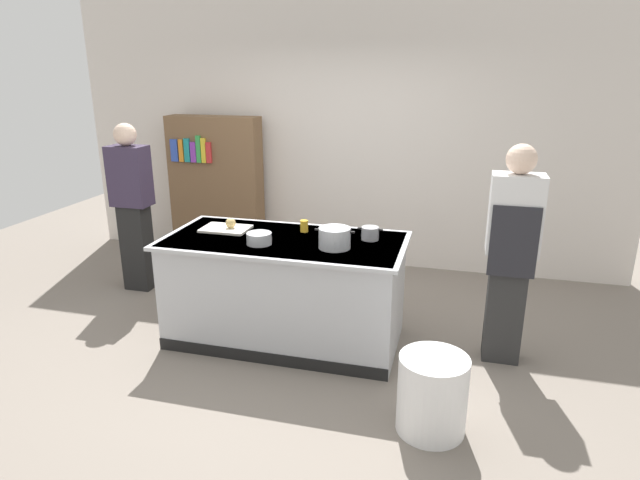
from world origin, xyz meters
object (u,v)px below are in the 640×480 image
(onion, at_px, (231,223))
(person_chef, at_px, (511,251))
(mixing_bowl, at_px, (259,238))
(person_guest, at_px, (133,204))
(sauce_pan, at_px, (370,233))
(stock_pot, at_px, (335,238))
(juice_cup, at_px, (304,226))
(bookshelf, at_px, (216,189))
(trash_bin, at_px, (432,394))

(onion, height_order, person_chef, person_chef)
(mixing_bowl, relative_size, person_chef, 0.12)
(mixing_bowl, bearing_deg, person_guest, 153.54)
(sauce_pan, bearing_deg, person_chef, -2.34)
(stock_pot, xyz_separation_m, juice_cup, (-0.35, 0.35, -0.03))
(sauce_pan, height_order, bookshelf, bookshelf)
(stock_pot, relative_size, juice_cup, 3.14)
(juice_cup, distance_m, person_guest, 1.99)
(onion, relative_size, trash_bin, 0.17)
(person_guest, height_order, bookshelf, person_guest)
(trash_bin, bearing_deg, person_guest, 152.87)
(sauce_pan, xyz_separation_m, trash_bin, (0.61, -1.10, -0.69))
(onion, bearing_deg, person_chef, 0.04)
(sauce_pan, relative_size, juice_cup, 2.07)
(mixing_bowl, relative_size, bookshelf, 0.12)
(sauce_pan, height_order, trash_bin, sauce_pan)
(stock_pot, relative_size, trash_bin, 0.61)
(stock_pot, height_order, bookshelf, bookshelf)
(juice_cup, bearing_deg, stock_pot, -45.08)
(trash_bin, bearing_deg, sauce_pan, 119.01)
(juice_cup, xyz_separation_m, person_chef, (1.67, -0.12, -0.04))
(onion, relative_size, person_chef, 0.05)
(person_guest, bearing_deg, bookshelf, 161.82)
(trash_bin, bearing_deg, stock_pot, 135.59)
(mixing_bowl, bearing_deg, trash_bin, -27.92)
(stock_pot, distance_m, mixing_bowl, 0.60)
(person_chef, bearing_deg, bookshelf, 67.41)
(juice_cup, xyz_separation_m, trash_bin, (1.19, -1.17, -0.69))
(onion, height_order, person_guest, person_guest)
(mixing_bowl, relative_size, trash_bin, 0.38)
(sauce_pan, xyz_separation_m, mixing_bowl, (-0.83, -0.34, -0.01))
(mixing_bowl, height_order, bookshelf, bookshelf)
(onion, height_order, trash_bin, onion)
(person_chef, bearing_deg, trash_bin, 160.55)
(mixing_bowl, distance_m, bookshelf, 2.36)
(sauce_pan, bearing_deg, stock_pot, -129.79)
(person_guest, relative_size, bookshelf, 1.01)
(trash_bin, relative_size, person_guest, 0.30)
(mixing_bowl, height_order, trash_bin, mixing_bowl)
(stock_pot, height_order, sauce_pan, stock_pot)
(juice_cup, relative_size, person_guest, 0.06)
(stock_pot, relative_size, sauce_pan, 1.52)
(onion, relative_size, juice_cup, 0.88)
(stock_pot, bearing_deg, sauce_pan, 50.21)
(stock_pot, relative_size, mixing_bowl, 1.57)
(trash_bin, bearing_deg, bookshelf, 135.10)
(stock_pot, height_order, juice_cup, stock_pot)
(sauce_pan, relative_size, person_guest, 0.12)
(trash_bin, height_order, person_guest, person_guest)
(juice_cup, xyz_separation_m, bookshelf, (-1.55, 1.56, -0.10))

